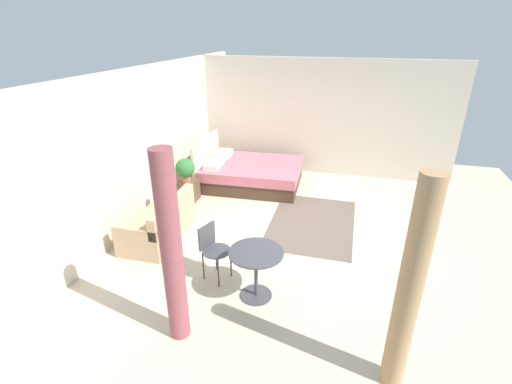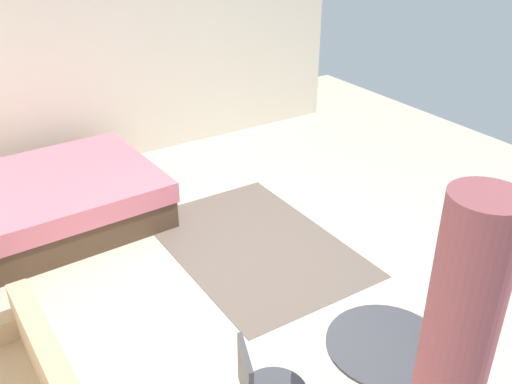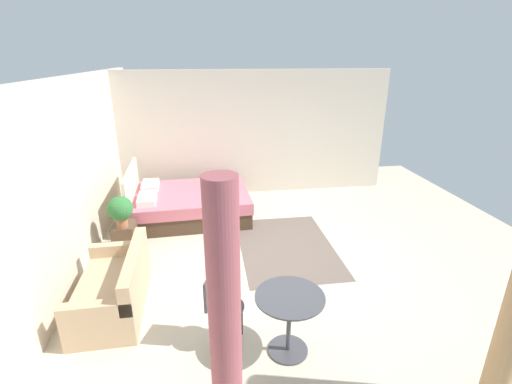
{
  "view_description": "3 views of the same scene",
  "coord_description": "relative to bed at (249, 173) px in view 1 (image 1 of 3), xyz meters",
  "views": [
    {
      "loc": [
        -5.84,
        -0.72,
        3.41
      ],
      "look_at": [
        -0.15,
        0.82,
        0.74
      ],
      "focal_mm": 25.65,
      "sensor_mm": 36.0,
      "label": 1
    },
    {
      "loc": [
        -3.69,
        2.38,
        3.12
      ],
      "look_at": [
        -0.03,
        0.05,
        0.82
      ],
      "focal_mm": 39.61,
      "sensor_mm": 36.0,
      "label": 2
    },
    {
      "loc": [
        -4.99,
        1.12,
        3.05
      ],
      "look_at": [
        0.51,
        0.34,
        0.95
      ],
      "focal_mm": 25.45,
      "sensor_mm": 36.0,
      "label": 3
    }
  ],
  "objects": [
    {
      "name": "cafe_chair_near_window",
      "position": [
        -3.49,
        -0.46,
        0.24
      ],
      "size": [
        0.53,
        0.53,
        0.84
      ],
      "color": "#3F3F44",
      "rests_on": "ground"
    },
    {
      "name": "balcony_table",
      "position": [
        -3.76,
        -1.19,
        0.22
      ],
      "size": [
        0.73,
        0.73,
        0.72
      ],
      "color": "#3F3F44",
      "rests_on": "ground"
    },
    {
      "name": "wall_back",
      "position": [
        -1.81,
        1.54,
        1.1
      ],
      "size": [
        9.19,
        0.12,
        2.78
      ],
      "primitive_type": "cube",
      "color": "beige",
      "rests_on": "ground"
    },
    {
      "name": "bed",
      "position": [
        0.0,
        0.0,
        0.0
      ],
      "size": [
        1.8,
        2.32,
        1.06
      ],
      "color": "#473323",
      "rests_on": "ground"
    },
    {
      "name": "potted_plant",
      "position": [
        -1.27,
        0.99,
        0.48
      ],
      "size": [
        0.39,
        0.39,
        0.52
      ],
      "color": "#935B3D",
      "rests_on": "nightstand"
    },
    {
      "name": "curtain_left",
      "position": [
        -4.65,
        -2.91,
        0.89
      ],
      "size": [
        0.23,
        0.23,
        2.35
      ],
      "color": "tan",
      "rests_on": "ground"
    },
    {
      "name": "couch",
      "position": [
        -2.72,
        0.83,
        -0.02
      ],
      "size": [
        1.49,
        0.81,
        0.77
      ],
      "color": "tan",
      "rests_on": "ground"
    },
    {
      "name": "area_rug",
      "position": [
        -1.49,
        -1.68,
        -0.28
      ],
      "size": [
        2.28,
        1.55,
        0.01
      ],
      "primitive_type": "cube",
      "color": "#66564C",
      "rests_on": "ground"
    },
    {
      "name": "wall_right",
      "position": [
        1.28,
        -1.52,
        1.1
      ],
      "size": [
        0.12,
        6.12,
        2.78
      ],
      "primitive_type": "cube",
      "color": "beige",
      "rests_on": "ground"
    },
    {
      "name": "curtain_right",
      "position": [
        -4.65,
        -0.48,
        0.89
      ],
      "size": [
        0.24,
        0.24,
        2.35
      ],
      "color": "#994C51",
      "rests_on": "ground"
    },
    {
      "name": "nightstand",
      "position": [
        -1.17,
        1.0,
        -0.06
      ],
      "size": [
        0.42,
        0.35,
        0.46
      ],
      "color": "brown",
      "rests_on": "ground"
    },
    {
      "name": "ground_plane",
      "position": [
        -1.81,
        -1.52,
        -0.3
      ],
      "size": [
        9.19,
        9.12,
        0.02
      ],
      "primitive_type": "cube",
      "color": "beige"
    }
  ]
}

